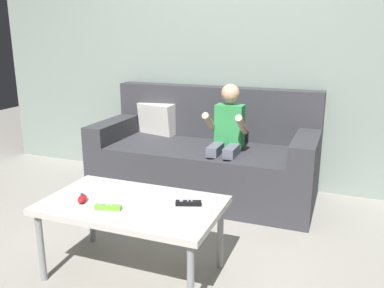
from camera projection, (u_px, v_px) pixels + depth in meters
name	position (u px, v px, depth m)	size (l,w,h in m)	color
ground_plane	(144.00, 275.00, 2.34)	(9.67, 9.67, 0.00)	#9E998E
wall_back	(230.00, 44.00, 3.55)	(4.83, 0.05, 2.50)	gray
couch	(205.00, 158.00, 3.47)	(1.84, 0.80, 0.89)	#38383D
person_seated_on_couch	(226.00, 138.00, 3.16)	(0.31, 0.38, 0.96)	slate
coffee_table	(132.00, 209.00, 2.25)	(0.98, 0.58, 0.44)	beige
game_remote_lime_near_edge	(108.00, 207.00, 2.15)	(0.14, 0.07, 0.03)	#72C638
nunchuk_red	(82.00, 199.00, 2.24)	(0.07, 0.10, 0.05)	red
game_remote_black_far_corner	(188.00, 203.00, 2.20)	(0.14, 0.08, 0.03)	black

